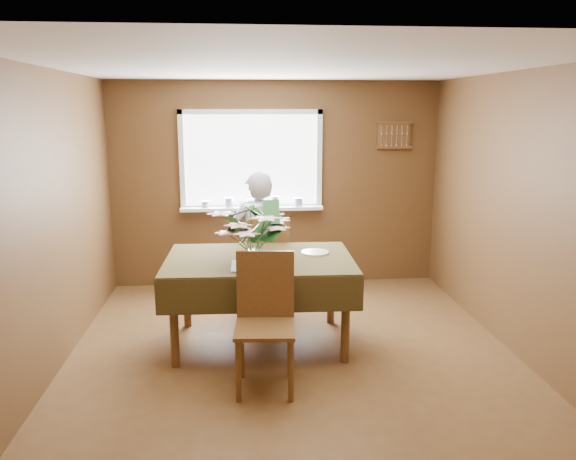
{
  "coord_description": "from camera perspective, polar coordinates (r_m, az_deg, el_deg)",
  "views": [
    {
      "loc": [
        -0.45,
        -4.59,
        2.18
      ],
      "look_at": [
        0.0,
        0.55,
        1.05
      ],
      "focal_mm": 35.0,
      "sensor_mm": 36.0,
      "label": 1
    }
  ],
  "objects": [
    {
      "name": "wall_back",
      "position": [
        6.92,
        -1.23,
        4.62
      ],
      "size": [
        4.0,
        0.0,
        4.0
      ],
      "primitive_type": "plane",
      "rotation": [
        1.57,
        0.0,
        0.0
      ],
      "color": "brown",
      "rests_on": "floor"
    },
    {
      "name": "ceiling",
      "position": [
        4.63,
        0.62,
        16.32
      ],
      "size": [
        4.5,
        4.5,
        0.0
      ],
      "primitive_type": "plane",
      "rotation": [
        3.14,
        0.0,
        0.0
      ],
      "color": "white",
      "rests_on": "wall_back"
    },
    {
      "name": "wall_right",
      "position": [
        5.29,
        22.71,
        1.25
      ],
      "size": [
        0.0,
        4.5,
        4.5
      ],
      "primitive_type": "plane",
      "rotation": [
        1.57,
        0.0,
        -1.57
      ],
      "color": "brown",
      "rests_on": "floor"
    },
    {
      "name": "chair_near",
      "position": [
        4.46,
        -2.34,
        -8.72
      ],
      "size": [
        0.49,
        0.49,
        1.07
      ],
      "rotation": [
        0.0,
        0.0,
        -0.08
      ],
      "color": "brown",
      "rests_on": "floor"
    },
    {
      "name": "wall_left",
      "position": [
        4.93,
        -23.21,
        0.48
      ],
      "size": [
        0.0,
        4.5,
        4.5
      ],
      "primitive_type": "plane",
      "rotation": [
        1.57,
        0.0,
        1.57
      ],
      "color": "brown",
      "rests_on": "floor"
    },
    {
      "name": "side_plate",
      "position": [
        5.32,
        2.76,
        -2.27
      ],
      "size": [
        0.32,
        0.32,
        0.01
      ],
      "primitive_type": "cylinder",
      "rotation": [
        0.0,
        0.0,
        0.26
      ],
      "color": "white",
      "rests_on": "dining_table"
    },
    {
      "name": "window_assembly",
      "position": [
        6.84,
        -3.67,
        5.38
      ],
      "size": [
        1.72,
        0.2,
        1.22
      ],
      "color": "white",
      "rests_on": "wall_back"
    },
    {
      "name": "spoon_rack",
      "position": [
        7.08,
        10.73,
        9.46
      ],
      "size": [
        0.44,
        0.05,
        0.33
      ],
      "color": "brown",
      "rests_on": "wall_back"
    },
    {
      "name": "dining_table",
      "position": [
        5.18,
        -2.91,
        -3.94
      ],
      "size": [
        1.75,
        1.21,
        0.84
      ],
      "rotation": [
        0.0,
        0.0,
        -0.03
      ],
      "color": "brown",
      "rests_on": "floor"
    },
    {
      "name": "chair_far",
      "position": [
        6.03,
        -2.24,
        -3.19
      ],
      "size": [
        0.53,
        0.53,
        1.05
      ],
      "rotation": [
        0.0,
        0.0,
        3.33
      ],
      "color": "brown",
      "rests_on": "floor"
    },
    {
      "name": "floor",
      "position": [
        5.1,
        0.55,
        -12.94
      ],
      "size": [
        4.5,
        4.5,
        0.0
      ],
      "primitive_type": "plane",
      "color": "brown",
      "rests_on": "ground"
    },
    {
      "name": "table_knife",
      "position": [
        4.96,
        -1.07,
        -3.3
      ],
      "size": [
        0.05,
        0.24,
        0.0
      ],
      "primitive_type": "cube",
      "rotation": [
        0.0,
        0.0,
        0.1
      ],
      "color": "silver",
      "rests_on": "dining_table"
    },
    {
      "name": "flower_bouquet",
      "position": [
        4.81,
        -3.56,
        0.2
      ],
      "size": [
        0.61,
        0.61,
        0.52
      ],
      "rotation": [
        0.0,
        0.0,
        -0.35
      ],
      "color": "white",
      "rests_on": "dining_table"
    },
    {
      "name": "wall_front",
      "position": [
        2.56,
        5.56,
        -9.0
      ],
      "size": [
        4.0,
        0.0,
        4.0
      ],
      "primitive_type": "plane",
      "rotation": [
        -1.57,
        0.0,
        0.0
      ],
      "color": "brown",
      "rests_on": "floor"
    },
    {
      "name": "seated_woman",
      "position": [
        5.93,
        -3.01,
        -1.43
      ],
      "size": [
        0.57,
        0.38,
        1.54
      ],
      "primitive_type": "imported",
      "rotation": [
        0.0,
        0.0,
        3.16
      ],
      "color": "white",
      "rests_on": "floor"
    }
  ]
}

